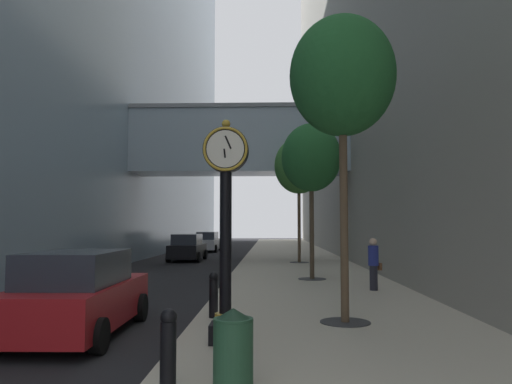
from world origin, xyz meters
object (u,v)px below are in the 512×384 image
(street_clock, at_px, (226,219))
(street_tree_near, at_px, (342,78))
(street_tree_mid_near, at_px, (311,158))
(bollard_nearest, at_px, (168,348))
(car_black_near, at_px, (187,248))
(trash_bin, at_px, (233,348))
(pedestrian_walking, at_px, (374,263))
(street_tree_mid_far, at_px, (299,166))
(car_red_far, at_px, (78,295))
(bollard_third, at_px, (214,294))
(car_white_mid, at_px, (208,242))

(street_clock, distance_m, street_tree_near, 4.48)
(street_tree_near, xyz_separation_m, street_tree_mid_near, (0.00, 8.63, -0.66))
(bollard_nearest, bearing_deg, street_tree_near, 57.07)
(street_tree_mid_near, bearing_deg, bollard_nearest, -102.59)
(bollard_nearest, relative_size, car_black_near, 0.25)
(trash_bin, xyz_separation_m, pedestrian_walking, (3.85, 9.87, 0.36))
(bollard_nearest, height_order, car_black_near, car_black_near)
(street_tree_mid_near, relative_size, street_tree_mid_far, 0.87)
(street_tree_mid_near, xyz_separation_m, pedestrian_walking, (1.74, -3.26, -3.90))
(street_clock, height_order, trash_bin, street_clock)
(street_clock, xyz_separation_m, car_red_far, (-3.14, 1.10, -1.54))
(street_tree_near, height_order, car_black_near, street_tree_near)
(street_tree_near, xyz_separation_m, trash_bin, (-2.11, -4.49, -4.91))
(street_tree_mid_far, height_order, car_black_near, street_tree_mid_far)
(street_tree_near, bearing_deg, street_tree_mid_near, 90.00)
(pedestrian_walking, xyz_separation_m, car_red_far, (-7.33, -6.21, -0.20))
(car_red_far, bearing_deg, trash_bin, -46.48)
(street_tree_mid_far, distance_m, trash_bin, 22.42)
(bollard_nearest, relative_size, car_red_far, 0.24)
(car_black_near, distance_m, car_red_far, 21.09)
(street_tree_mid_near, relative_size, car_black_near, 1.45)
(street_tree_mid_near, height_order, car_red_far, street_tree_mid_near)
(bollard_third, distance_m, pedestrian_walking, 6.78)
(car_red_far, bearing_deg, street_clock, -19.36)
(bollard_third, bearing_deg, street_tree_near, -9.34)
(street_tree_near, bearing_deg, bollard_third, 170.66)
(street_tree_near, distance_m, pedestrian_walking, 7.26)
(street_tree_mid_far, xyz_separation_m, pedestrian_walking, (1.74, -11.89, -4.62))
(bollard_nearest, relative_size, car_white_mid, 0.24)
(street_clock, distance_m, pedestrian_walking, 8.53)
(bollard_third, bearing_deg, car_black_near, 101.34)
(car_white_mid, bearing_deg, bollard_nearest, -83.50)
(street_clock, xyz_separation_m, street_tree_mid_near, (2.45, 10.57, 2.56))
(street_clock, bearing_deg, pedestrian_walking, 60.15)
(street_tree_mid_far, height_order, car_red_far, street_tree_mid_far)
(street_tree_near, height_order, trash_bin, street_tree_near)
(trash_bin, bearing_deg, pedestrian_walking, 68.66)
(street_clock, height_order, bollard_third, street_clock)
(bollard_third, bearing_deg, bollard_nearest, -90.00)
(bollard_third, distance_m, car_red_far, 2.96)
(pedestrian_walking, bearing_deg, bollard_third, -133.80)
(street_clock, xyz_separation_m, trash_bin, (0.34, -2.56, -1.70))
(street_tree_mid_far, distance_m, pedestrian_walking, 12.88)
(street_tree_mid_near, relative_size, pedestrian_walking, 3.65)
(street_tree_mid_far, relative_size, car_black_near, 1.68)
(trash_bin, relative_size, car_black_near, 0.25)
(street_tree_mid_near, height_order, car_white_mid, street_tree_mid_near)
(street_clock, bearing_deg, street_tree_mid_near, 76.95)
(street_tree_near, relative_size, car_red_far, 1.55)
(street_clock, relative_size, trash_bin, 3.89)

